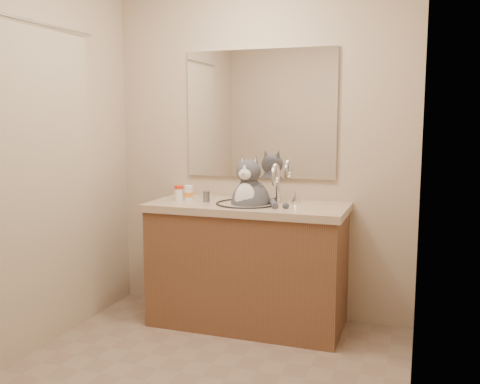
% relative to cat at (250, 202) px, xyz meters
% --- Properties ---
extents(room, '(2.22, 2.52, 2.42)m').
position_rel_cat_xyz_m(room, '(-0.02, -0.96, 0.34)').
color(room, gray).
rests_on(room, ground).
extents(vanity, '(1.34, 0.59, 1.12)m').
position_rel_cat_xyz_m(vanity, '(-0.02, 0.00, -0.42)').
color(vanity, brown).
rests_on(vanity, ground).
extents(mirror, '(1.10, 0.02, 0.90)m').
position_rel_cat_xyz_m(mirror, '(-0.02, 0.27, 0.59)').
color(mirror, white).
rests_on(mirror, room).
extents(shower_curtain, '(0.02, 1.30, 1.93)m').
position_rel_cat_xyz_m(shower_curtain, '(-1.07, -0.86, 0.17)').
color(shower_curtain, '#B9A78C').
rests_on(shower_curtain, ground).
extents(cat, '(0.38, 0.33, 0.54)m').
position_rel_cat_xyz_m(cat, '(0.00, 0.00, 0.00)').
color(cat, '#48484D').
rests_on(cat, vanity).
extents(pill_bottle_redcap, '(0.08, 0.08, 0.11)m').
position_rel_cat_xyz_m(pill_bottle_redcap, '(-0.51, -0.03, 0.04)').
color(pill_bottle_redcap, white).
rests_on(pill_bottle_redcap, vanity).
extents(pill_bottle_orange, '(0.07, 0.07, 0.11)m').
position_rel_cat_xyz_m(pill_bottle_orange, '(-0.45, -0.01, 0.04)').
color(pill_bottle_orange, white).
rests_on(pill_bottle_orange, vanity).
extents(grey_canister, '(0.06, 0.06, 0.07)m').
position_rel_cat_xyz_m(grey_canister, '(-0.31, -0.03, 0.02)').
color(grey_canister, slate).
rests_on(grey_canister, vanity).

